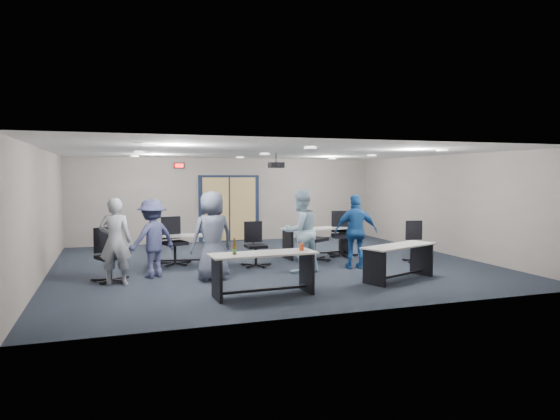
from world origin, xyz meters
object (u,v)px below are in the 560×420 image
object	(u,v)px
chair_loose_left	(110,255)
person_lightblue	(301,231)
table_front_right	(399,256)
person_gray	(115,241)
chair_back_a	(175,241)
table_back_left	(185,244)
chair_back_d	(342,234)
chair_back_c	(314,237)
table_front_left	(263,266)
table_back_right	(317,237)
chair_back_b	(256,244)
person_navy	(356,232)
chair_loose_right	(417,242)
person_back	(152,238)
person_plaid	(212,236)

from	to	relation	value
chair_loose_left	person_lightblue	distance (m)	4.03
table_front_right	person_gray	size ratio (longest dim) A/B	1.09
table_front_right	chair_back_a	bearing A→B (deg)	120.58
table_front_right	table_back_left	size ratio (longest dim) A/B	1.02
chair_back_d	chair_back_c	bearing A→B (deg)	-141.58
chair_back_c	chair_back_d	distance (m)	1.02
chair_back_a	chair_loose_left	xyz separation A→B (m)	(-1.47, -1.50, -0.03)
table_front_left	table_back_left	world-z (taller)	table_front_left
table_back_left	table_back_right	distance (m)	3.42
chair_back_a	chair_back_b	xyz separation A→B (m)	(1.78, -0.84, -0.05)
table_front_left	chair_back_a	bearing A→B (deg)	104.37
chair_loose_left	person_navy	xyz separation A→B (m)	(5.36, -0.30, 0.31)
chair_loose_left	person_navy	distance (m)	5.38
chair_back_d	person_gray	size ratio (longest dim) A/B	0.70
person_lightblue	table_back_right	bearing A→B (deg)	-137.50
chair_loose_left	person_navy	size ratio (longest dim) A/B	0.64
table_front_left	person_gray	xyz separation A→B (m)	(-2.48, 1.78, 0.32)
table_front_right	chair_back_a	world-z (taller)	chair_back_a
table_back_right	person_navy	xyz separation A→B (m)	(0.23, -1.75, 0.33)
chair_loose_right	chair_back_a	bearing A→B (deg)	174.78
table_front_left	person_navy	bearing A→B (deg)	30.66
table_back_right	chair_back_d	bearing A→B (deg)	-15.83
chair_loose_right	person_back	xyz separation A→B (m)	(-6.33, 0.24, 0.32)
table_front_right	table_back_right	world-z (taller)	table_back_right
table_front_left	table_back_right	world-z (taller)	table_front_left
chair_back_b	person_lightblue	distance (m)	1.28
table_front_left	chair_loose_right	world-z (taller)	table_front_left
chair_back_b	person_gray	world-z (taller)	person_gray
table_front_left	table_back_left	xyz separation A→B (m)	(-0.86, 3.65, -0.05)
table_front_left	chair_loose_left	bearing A→B (deg)	137.83
chair_back_b	person_plaid	bearing A→B (deg)	-138.05
person_navy	chair_loose_right	bearing A→B (deg)	-159.83
person_navy	table_back_right	bearing A→B (deg)	-70.19
person_gray	person_lightblue	world-z (taller)	person_lightblue
table_front_left	person_gray	bearing A→B (deg)	141.63
person_navy	person_plaid	bearing A→B (deg)	15.93
table_front_right	table_back_right	bearing A→B (deg)	77.03
chair_loose_left	person_plaid	size ratio (longest dim) A/B	0.59
table_back_right	chair_back_c	xyz separation A→B (m)	(-0.29, -0.50, 0.07)
person_lightblue	chair_back_a	bearing A→B (deg)	-49.86
table_front_right	table_back_right	size ratio (longest dim) A/B	0.97
table_front_left	chair_back_d	world-z (taller)	chair_back_d
person_navy	table_front_right	bearing A→B (deg)	112.26
table_front_left	person_lightblue	size ratio (longest dim) A/B	1.06
chair_back_d	person_lightblue	bearing A→B (deg)	-121.15
chair_loose_left	person_plaid	world-z (taller)	person_plaid
chair_back_c	chair_back_d	size ratio (longest dim) A/B	1.00
table_front_right	person_navy	size ratio (longest dim) A/B	1.10
person_plaid	person_back	bearing A→B (deg)	-45.75
table_back_left	chair_loose_right	size ratio (longest dim) A/B	1.80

